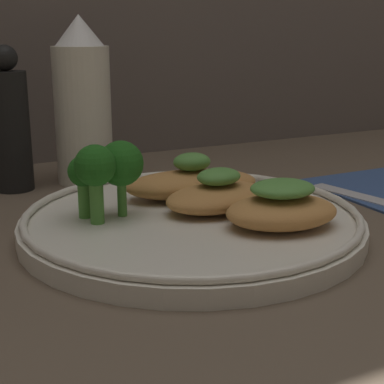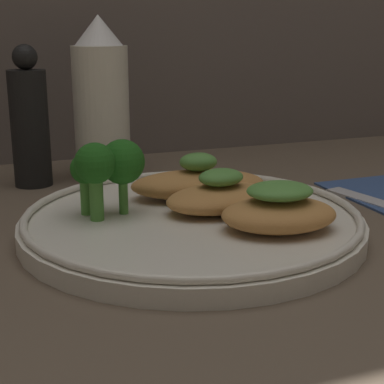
{
  "view_description": "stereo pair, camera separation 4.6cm",
  "coord_description": "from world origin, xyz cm",
  "px_view_note": "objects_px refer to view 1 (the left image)",
  "views": [
    {
      "loc": [
        -19.9,
        -39.66,
        15.81
      ],
      "look_at": [
        0.0,
        0.0,
        3.4
      ],
      "focal_mm": 55.0,
      "sensor_mm": 36.0,
      "label": 1
    },
    {
      "loc": [
        -15.68,
        -41.51,
        15.81
      ],
      "look_at": [
        0.0,
        0.0,
        3.4
      ],
      "focal_mm": 55.0,
      "sensor_mm": 36.0,
      "label": 2
    }
  ],
  "objects_px": {
    "plate": "(192,221)",
    "pepper_grinder": "(10,126)",
    "broccoli_bunch": "(106,168)",
    "sauce_bottle": "(83,104)"
  },
  "relations": [
    {
      "from": "broccoli_bunch",
      "to": "sauce_bottle",
      "type": "bearing_deg",
      "value": 78.71
    },
    {
      "from": "plate",
      "to": "sauce_bottle",
      "type": "height_order",
      "value": "sauce_bottle"
    },
    {
      "from": "broccoli_bunch",
      "to": "pepper_grinder",
      "type": "height_order",
      "value": "pepper_grinder"
    },
    {
      "from": "plate",
      "to": "pepper_grinder",
      "type": "distance_m",
      "value": 0.23
    },
    {
      "from": "broccoli_bunch",
      "to": "pepper_grinder",
      "type": "bearing_deg",
      "value": 102.9
    },
    {
      "from": "plate",
      "to": "sauce_bottle",
      "type": "xyz_separation_m",
      "value": [
        -0.03,
        0.2,
        0.07
      ]
    },
    {
      "from": "plate",
      "to": "broccoli_bunch",
      "type": "xyz_separation_m",
      "value": [
        -0.06,
        0.02,
        0.04
      ]
    },
    {
      "from": "sauce_bottle",
      "to": "pepper_grinder",
      "type": "xyz_separation_m",
      "value": [
        -0.07,
        0.0,
        -0.02
      ]
    },
    {
      "from": "sauce_bottle",
      "to": "pepper_grinder",
      "type": "height_order",
      "value": "sauce_bottle"
    },
    {
      "from": "broccoli_bunch",
      "to": "pepper_grinder",
      "type": "relative_size",
      "value": 0.43
    }
  ]
}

